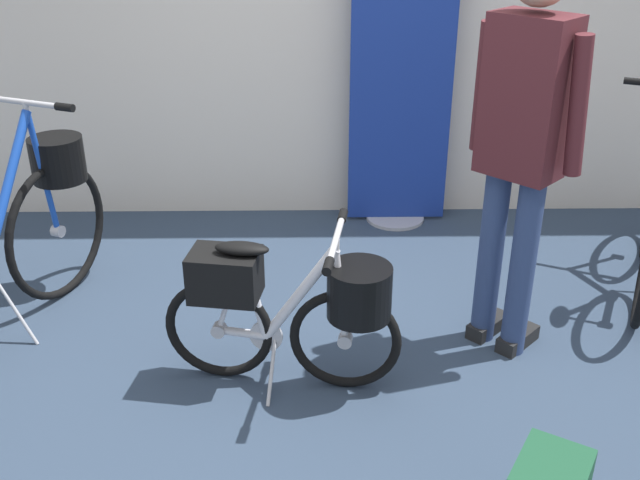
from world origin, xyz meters
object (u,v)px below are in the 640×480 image
object	(u,v)px
floor_banner_stand	(401,99)
display_bike_right	(13,233)
visitor_near_wall	(522,136)
folding_bike_foreground	(292,303)

from	to	relation	value
floor_banner_stand	display_bike_right	size ratio (longest dim) A/B	1.21
floor_banner_stand	visitor_near_wall	xyz separation A→B (m)	(0.32, -1.38, 0.23)
display_bike_right	visitor_near_wall	distance (m)	2.31
floor_banner_stand	display_bike_right	distance (m)	2.25
floor_banner_stand	display_bike_right	xyz separation A→B (m)	(-1.91, -1.15, -0.30)
display_bike_right	visitor_near_wall	world-z (taller)	visitor_near_wall
floor_banner_stand	folding_bike_foreground	size ratio (longest dim) A/B	1.73
visitor_near_wall	folding_bike_foreground	bearing A→B (deg)	-163.38
floor_banner_stand	visitor_near_wall	size ratio (longest dim) A/B	0.99
folding_bike_foreground	display_bike_right	bearing A→B (deg)	158.35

